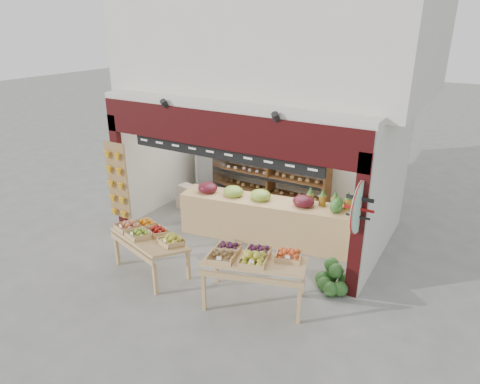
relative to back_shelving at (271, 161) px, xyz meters
name	(u,v)px	position (x,y,z in m)	size (l,w,h in m)	color
ground	(246,234)	(0.31, -1.80, -1.21)	(60.00, 60.00, 0.00)	slate
shop_structure	(283,50)	(0.31, -0.19, 2.71)	(6.36, 5.12, 5.40)	beige
banana_board	(117,183)	(-2.42, -2.97, -0.09)	(0.60, 0.15, 1.80)	olive
gift_sign	(359,207)	(3.06, -2.95, 0.54)	(0.04, 0.93, 0.92)	#BFF0D2
back_shelving	(271,161)	(0.00, 0.00, 0.00)	(3.10, 0.51, 1.91)	brown
refrigerator	(212,168)	(-1.61, -0.34, -0.39)	(0.64, 0.64, 1.64)	silver
cardboard_stack	(193,202)	(-1.50, -1.37, -0.97)	(1.04, 0.75, 0.66)	silver
mid_counter	(264,218)	(0.75, -1.80, -0.70)	(3.83, 1.37, 1.16)	tan
display_table_left	(148,235)	(-0.58, -4.02, -0.47)	(1.67, 1.23, 0.97)	tan
display_table_right	(252,258)	(1.60, -3.89, -0.37)	(1.90, 1.42, 1.07)	tan
watermelon_pile	(333,279)	(2.71, -2.84, -1.01)	(0.66, 0.68, 0.51)	#1C4F1A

